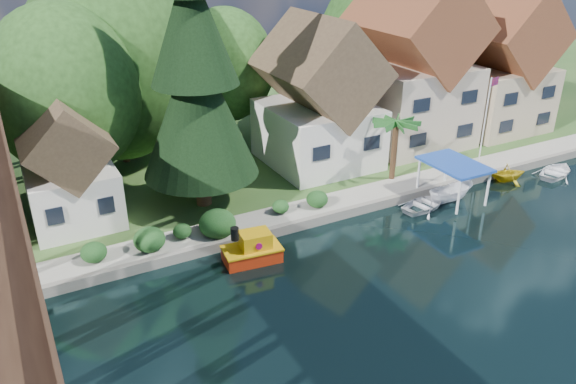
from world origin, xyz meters
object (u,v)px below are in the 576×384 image
at_px(tugboat, 253,250).
at_px(boat_white_b, 557,170).
at_px(shed, 70,172).
at_px(conifer, 195,74).
at_px(house_left, 318,103).
at_px(boat_white_a, 425,203).
at_px(palm_tree, 396,125).
at_px(flagpole, 487,113).
at_px(boat_canopy, 452,185).
at_px(house_right, 496,68).
at_px(house_center, 411,71).
at_px(boat_yellow, 508,172).

xyz_separation_m(tugboat, boat_white_b, (25.24, 0.07, -0.31)).
xyz_separation_m(shed, conifer, (7.72, -1.28, 5.27)).
bearing_deg(shed, house_left, 4.77).
xyz_separation_m(boat_white_a, boat_white_b, (12.39, -0.42, 0.02)).
distance_m(palm_tree, flagpole, 7.58).
height_order(conifer, boat_canopy, conifer).
distance_m(house_left, flagpole, 12.37).
bearing_deg(boat_canopy, house_right, 35.79).
distance_m(house_center, flagpole, 7.34).
xyz_separation_m(flagpole, boat_canopy, (-5.68, -3.01, -3.41)).
bearing_deg(tugboat, flagpole, 9.43).
xyz_separation_m(house_right, boat_white_a, (-15.23, -9.39, -5.40)).
bearing_deg(flagpole, boat_white_a, -159.30).
distance_m(house_center, boat_canopy, 11.97).
bearing_deg(shed, conifer, -9.39).
bearing_deg(tugboat, boat_canopy, 1.58).
bearing_deg(boat_white_b, boat_canopy, 70.83).
height_order(house_left, boat_yellow, house_left).
xyz_separation_m(boat_white_a, boat_yellow, (8.28, 0.59, 0.35)).
height_order(house_left, conifer, conifer).
xyz_separation_m(conifer, boat_white_a, (13.05, -6.61, -8.72)).
relative_size(house_left, flagpole, 1.63).
distance_m(boat_white_a, boat_canopy, 2.26).
xyz_separation_m(house_right, boat_white_b, (-2.84, -9.81, -5.38)).
height_order(shed, conifer, conifer).
xyz_separation_m(house_center, shed, (-27.00, -2.00, -2.59)).
xyz_separation_m(house_left, boat_white_a, (2.77, -9.39, -4.76)).
bearing_deg(boat_canopy, shed, 160.80).
xyz_separation_m(house_center, boat_canopy, (-4.13, -9.97, -5.19)).
distance_m(house_left, house_center, 9.10).
height_order(boat_canopy, boat_yellow, boat_canopy).
height_order(flagpole, boat_white_b, flagpole).
height_order(flagpole, boat_canopy, flagpole).
bearing_deg(boat_yellow, boat_canopy, 111.42).
relative_size(conifer, boat_white_a, 4.88).
height_order(house_left, boat_canopy, house_left).
relative_size(tugboat, boat_yellow, 1.24).
bearing_deg(boat_white_a, palm_tree, -14.07).
distance_m(conifer, boat_white_a, 17.03).
relative_size(house_right, boat_white_b, 3.28).
distance_m(house_right, tugboat, 30.19).
relative_size(conifer, flagpole, 2.64).
bearing_deg(house_right, house_left, -180.00).
xyz_separation_m(shed, boat_white_a, (20.77, -7.89, -3.45)).
relative_size(palm_tree, flagpole, 0.69).
relative_size(house_center, boat_canopy, 3.11).
bearing_deg(boat_yellow, tugboat, 108.21).
xyz_separation_m(flagpole, boat_yellow, (0.51, -2.35, -3.92)).
xyz_separation_m(conifer, boat_canopy, (15.15, -6.69, -7.87)).
xyz_separation_m(house_center, conifer, (-19.28, -3.28, 2.68)).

